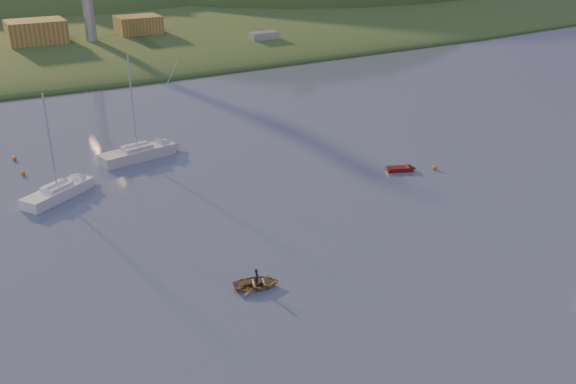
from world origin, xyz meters
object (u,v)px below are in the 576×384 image
canoe (257,283)px  sailboat_far (137,152)px  sailboat_near (58,191)px  red_tender (405,169)px

canoe → sailboat_far: bearing=13.9°
sailboat_near → red_tender: sailboat_near is taller
canoe → red_tender: bearing=-46.9°
sailboat_near → canoe: sailboat_near is taller
canoe → red_tender: (25.52, 13.84, -0.13)m
canoe → red_tender: red_tender is taller
sailboat_near → red_tender: 37.27m
sailboat_near → sailboat_far: bearing=1.0°
canoe → red_tender: size_ratio=1.01×
sailboat_near → sailboat_far: size_ratio=0.89×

